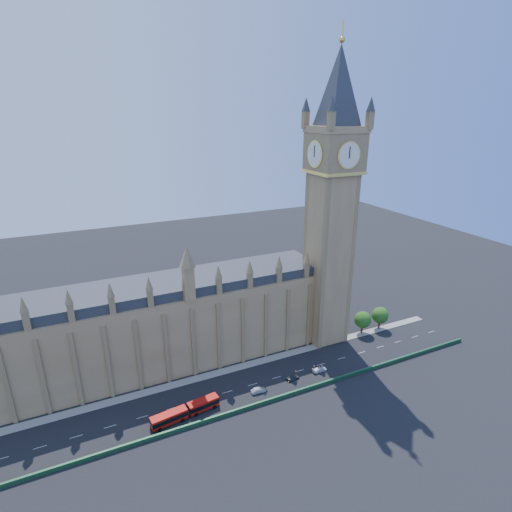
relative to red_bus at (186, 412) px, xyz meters
name	(u,v)px	position (x,y,z in m)	size (l,w,h in m)	color
ground	(240,388)	(17.47, 4.70, -1.67)	(400.00, 400.00, 0.00)	black
palace_westminster	(135,330)	(-7.53, 26.70, 12.20)	(120.00, 20.00, 28.00)	olive
elizabeth_tower	(333,184)	(55.47, 18.69, 52.89)	(20.59, 20.59, 105.00)	olive
bridge_parapet	(253,406)	(17.47, -4.30, -1.07)	(160.00, 0.60, 1.20)	#1E4C2D
kerb_north	(228,370)	(17.47, 14.20, -1.59)	(160.00, 3.00, 0.16)	gray
tree_east_near	(363,319)	(69.69, 14.78, 3.98)	(6.00, 6.00, 8.50)	#382619
tree_east_far	(380,315)	(77.69, 14.78, 3.98)	(6.00, 6.00, 8.50)	#382619
red_bus	(186,412)	(0.00, 0.00, 0.00)	(18.80, 5.07, 3.16)	#B6110C
car_grey	(293,377)	(33.44, 1.85, -0.96)	(1.67, 4.15, 1.41)	#3A3E42
car_silver	(258,390)	(21.53, 0.80, -0.96)	(1.50, 4.31, 1.42)	#A0A4A7
car_white	(320,369)	(42.99, 1.77, -0.96)	(1.99, 4.90, 1.42)	silver
cone_a	(288,382)	(31.47, 0.98, -1.34)	(0.50, 0.50, 0.65)	black
cone_b	(296,371)	(36.04, 4.61, -1.33)	(0.57, 0.57, 0.69)	black
cone_c	(322,365)	(45.07, 3.70, -1.34)	(0.43, 0.43, 0.66)	black
cone_d	(314,366)	(42.57, 4.31, -1.28)	(0.50, 0.50, 0.78)	black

